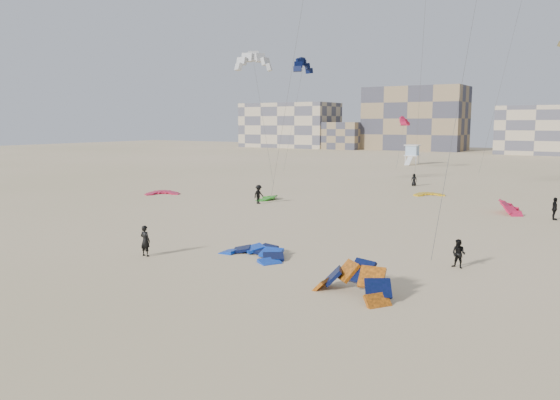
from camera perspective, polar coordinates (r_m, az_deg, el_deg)
The scene contains 19 objects.
ground at distance 31.52m, azimuth -12.52°, elevation -6.56°, with size 320.00×320.00×0.00m, color beige.
kite_ground_blue at distance 32.59m, azimuth -2.68°, elevation -5.89°, with size 4.09×4.22×0.93m, color blue, non-canonical shape.
kite_ground_orange at distance 25.64m, azimuth 7.59°, elevation -9.85°, with size 3.94×3.20×2.40m, color orange, non-canonical shape.
kite_ground_red at distance 61.80m, azimuth -12.18°, elevation 0.59°, with size 3.33×3.51×0.59m, color #E82048, non-canonical shape.
kite_ground_green at distance 56.40m, azimuth -1.44°, elevation 0.07°, with size 2.89×3.00×0.82m, color #189619, non-canonical shape.
kite_ground_red_far at distance 51.81m, azimuth 23.00°, elevation -1.29°, with size 3.44×3.10×1.87m, color #E82048, non-canonical shape.
kite_ground_yellow at distance 61.55m, azimuth 15.30°, elevation 0.46°, with size 2.97×3.12×0.42m, color #E2A50C, non-canonical shape.
kitesurfer_main at distance 33.34m, azimuth -13.91°, elevation -4.16°, with size 0.68×0.44×1.86m, color black.
kitesurfer_b at distance 31.33m, azimuth 18.17°, elevation -5.36°, with size 0.77×0.60×1.59m, color black.
kitesurfer_c at distance 53.27m, azimuth -2.24°, elevation 0.60°, with size 1.19×0.69×1.85m, color black.
kitesurfer_d at distance 49.65m, azimuth 26.77°, elevation -0.82°, with size 1.09×0.45×1.85m, color black.
kitesurfer_e at distance 70.25m, azimuth 13.83°, elevation 2.06°, with size 0.76×0.49×1.56m, color black.
kite_fly_grey at distance 61.73m, azimuth -2.76°, elevation 14.07°, with size 5.52×5.53×14.78m.
kite_fly_navy at distance 80.06m, azimuth 2.43°, elevation 13.72°, with size 3.80×5.47×16.04m.
kite_fly_red at distance 93.26m, azimuth 12.86°, elevation 7.97°, with size 4.14×11.50×8.34m.
lifeguard_tower_far at distance 106.58m, azimuth 13.64°, elevation 4.62°, with size 2.81×5.18×3.73m.
condo_west_a at distance 177.10m, azimuth 1.01°, elevation 7.81°, with size 30.00×15.00×14.00m, color tan.
condo_west_b at distance 163.92m, azimuth 13.95°, elevation 8.25°, with size 28.00×14.00×18.00m, color #867051.
condo_fill_left at distance 165.87m, azimuth 6.61°, elevation 6.70°, with size 12.00×10.00×8.00m, color #867051.
Camera 1 is at (21.58, -21.58, 7.86)m, focal length 35.00 mm.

